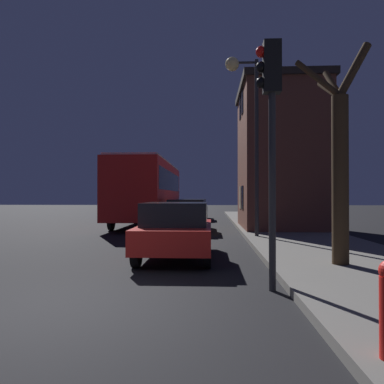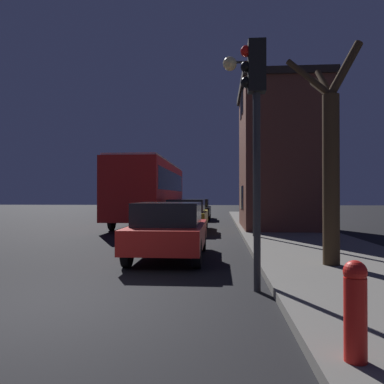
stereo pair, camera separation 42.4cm
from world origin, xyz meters
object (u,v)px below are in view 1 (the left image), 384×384
car_near_lane (177,229)px  bus (149,188)px  car_far_lane (194,209)px  bare_tree (339,158)px  streetlamp (244,103)px  traffic_light (270,111)px  car_mid_lane (187,214)px

car_near_lane → bus: bearing=103.1°
car_near_lane → car_far_lane: (-0.28, 15.91, -0.02)m
bare_tree → bus: bare_tree is taller
bus → car_far_lane: (2.32, 4.70, -1.33)m
streetlamp → bus: 8.98m
streetlamp → bare_tree: (1.59, -5.56, -2.61)m
bare_tree → car_far_lane: (-3.99, 17.28, -1.70)m
traffic_light → car_mid_lane: (-2.12, 10.68, -2.32)m
bare_tree → car_near_lane: (-3.71, 1.37, -1.69)m
streetlamp → traffic_light: size_ratio=1.54×
car_mid_lane → bus: bearing=122.8°
bus → car_far_lane: 5.41m
bus → car_mid_lane: bus is taller
bus → car_near_lane: bearing=-76.9°
bus → car_near_lane: size_ratio=2.69×
bare_tree → car_near_lane: 4.30m
bus → car_near_lane: 11.58m
traffic_light → bare_tree: size_ratio=0.89×
bus → car_far_lane: size_ratio=2.39×
bare_tree → car_mid_lane: 9.81m
bare_tree → bus: size_ratio=0.45×
car_near_lane → bare_tree: bearing=-20.3°
streetlamp → bare_tree: streetlamp is taller
bare_tree → car_near_lane: bare_tree is taller
traffic_light → bus: traffic_light is taller
car_far_lane → car_near_lane: bearing=-89.0°
traffic_light → car_far_lane: bearing=96.6°
streetlamp → car_far_lane: bearing=101.6°
traffic_light → bus: 15.14m
car_mid_lane → car_far_lane: (-0.09, 8.43, -0.02)m
car_mid_lane → streetlamp: bearing=-54.8°
bare_tree → bus: bearing=116.7°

